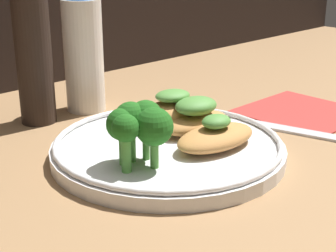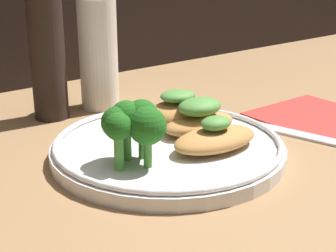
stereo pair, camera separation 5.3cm
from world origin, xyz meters
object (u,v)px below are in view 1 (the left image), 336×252
broccoli_bunch (138,124)px  sauce_bottle (83,47)px  plate (168,148)px  pepper_grinder (33,51)px

broccoli_bunch → sauce_bottle: 22.85cm
plate → broccoli_bunch: bearing=-162.1°
plate → sauce_bottle: bearing=80.5°
sauce_bottle → pepper_grinder: 7.19cm
sauce_bottle → pepper_grinder: pepper_grinder is taller
broccoli_bunch → pepper_grinder: size_ratio=0.32×
sauce_bottle → pepper_grinder: size_ratio=0.91×
pepper_grinder → plate: bearing=-78.3°
sauce_bottle → pepper_grinder: (-7.18, -0.00, 0.49)cm
plate → sauce_bottle: size_ratio=1.38×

